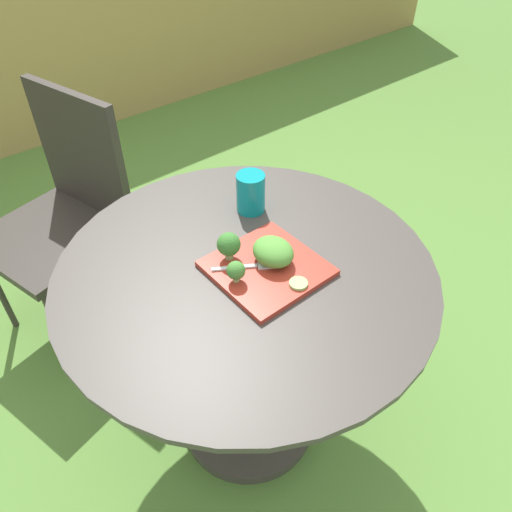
{
  "coord_description": "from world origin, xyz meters",
  "views": [
    {
      "loc": [
        -0.55,
        -0.7,
        1.54
      ],
      "look_at": [
        0.02,
        -0.02,
        0.76
      ],
      "focal_mm": 34.5,
      "sensor_mm": 36.0,
      "label": 1
    }
  ],
  "objects_px": {
    "salad_plate": "(267,268)",
    "patio_chair": "(66,203)",
    "drinking_glass": "(251,195)",
    "fork": "(251,267)"
  },
  "relations": [
    {
      "from": "fork",
      "to": "drinking_glass",
      "type": "bearing_deg",
      "value": 50.63
    },
    {
      "from": "salad_plate",
      "to": "patio_chair",
      "type": "bearing_deg",
      "value": 101.96
    },
    {
      "from": "patio_chair",
      "to": "drinking_glass",
      "type": "bearing_deg",
      "value": -64.43
    },
    {
      "from": "drinking_glass",
      "to": "fork",
      "type": "bearing_deg",
      "value": -129.37
    },
    {
      "from": "patio_chair",
      "to": "fork",
      "type": "xyz_separation_m",
      "value": [
        0.15,
        -0.85,
        0.21
      ]
    },
    {
      "from": "salad_plate",
      "to": "fork",
      "type": "xyz_separation_m",
      "value": [
        -0.03,
        0.02,
        0.01
      ]
    },
    {
      "from": "salad_plate",
      "to": "drinking_glass",
      "type": "bearing_deg",
      "value": 59.5
    },
    {
      "from": "patio_chair",
      "to": "drinking_glass",
      "type": "xyz_separation_m",
      "value": [
        0.31,
        -0.65,
        0.24
      ]
    },
    {
      "from": "fork",
      "to": "patio_chair",
      "type": "bearing_deg",
      "value": 100.05
    },
    {
      "from": "salad_plate",
      "to": "drinking_glass",
      "type": "height_order",
      "value": "drinking_glass"
    }
  ]
}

